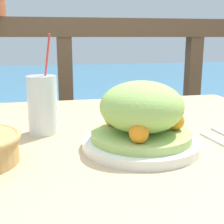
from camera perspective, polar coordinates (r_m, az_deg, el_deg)
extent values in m
cube|color=tan|center=(0.76, -4.66, -6.64)|extent=(1.23, 0.99, 0.04)
cube|color=tan|center=(1.45, 16.25, -12.72)|extent=(0.06, 0.06, 0.70)
cube|color=brown|center=(1.56, -8.86, 15.04)|extent=(2.80, 0.08, 0.09)
cube|color=brown|center=(1.64, -8.18, -3.93)|extent=(0.07, 0.07, 0.97)
cube|color=brown|center=(1.80, 14.01, -2.54)|extent=(0.07, 0.07, 0.97)
cube|color=teal|center=(4.13, -10.24, 2.95)|extent=(12.00, 4.00, 0.46)
cylinder|color=white|center=(0.70, 5.30, -5.69)|extent=(0.26, 0.26, 0.02)
cylinder|color=#A8C66B|center=(0.69, 5.33, -4.22)|extent=(0.22, 0.22, 0.02)
ellipsoid|color=#9EC660|center=(0.68, 5.45, 1.00)|extent=(0.18, 0.18, 0.11)
sphere|color=orange|center=(0.71, 11.53, -1.65)|extent=(0.04, 0.04, 0.04)
sphere|color=orange|center=(0.73, 0.08, -0.96)|extent=(0.04, 0.04, 0.04)
sphere|color=orange|center=(0.61, 4.95, -3.84)|extent=(0.04, 0.04, 0.04)
cylinder|color=silver|center=(0.81, -12.57, 1.28)|extent=(0.07, 0.07, 0.15)
cylinder|color=red|center=(0.80, -12.13, 6.24)|extent=(0.04, 0.06, 0.21)
sphere|color=orange|center=(1.05, 0.83, 2.46)|extent=(0.07, 0.07, 0.07)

